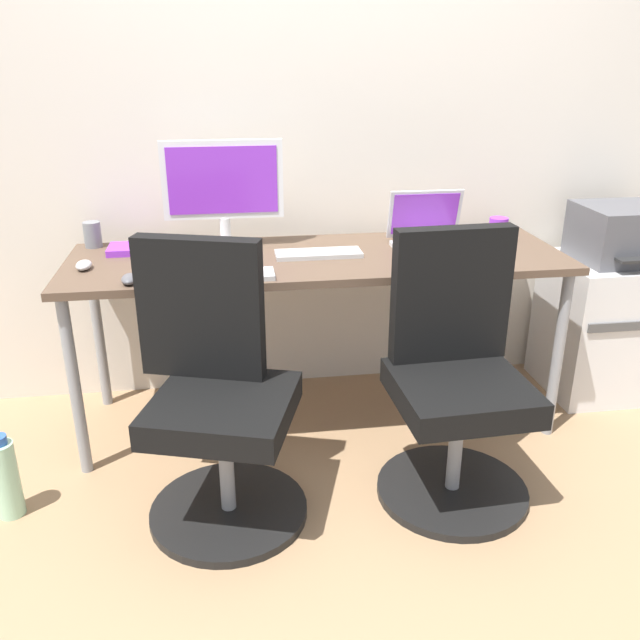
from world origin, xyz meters
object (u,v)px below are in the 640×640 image
at_px(office_chair_right, 455,381).
at_px(side_cabinet, 607,325).
at_px(water_bottle_on_floor, 5,478).
at_px(desktop_monitor, 223,187).
at_px(printer, 623,233).
at_px(coffee_mug, 498,228).
at_px(open_laptop, 429,234).
at_px(office_chair_left, 217,398).

relative_size(office_chair_right, side_cabinet, 1.49).
relative_size(water_bottle_on_floor, desktop_monitor, 0.65).
height_order(office_chair_right, side_cabinet, office_chair_right).
relative_size(printer, coffee_mug, 4.35).
xyz_separation_m(office_chair_right, open_laptop, (0.07, 0.60, 0.37)).
distance_m(printer, water_bottle_on_floor, 2.64).
bearing_deg(printer, coffee_mug, 175.48).
relative_size(office_chair_right, coffee_mug, 10.22).
distance_m(office_chair_left, office_chair_right, 0.82).
distance_m(office_chair_left, printer, 1.92).
distance_m(office_chair_right, side_cabinet, 1.16).
distance_m(office_chair_right, open_laptop, 0.71).
relative_size(printer, open_laptop, 1.29).
xyz_separation_m(desktop_monitor, coffee_mug, (1.16, -0.04, -0.20)).
bearing_deg(desktop_monitor, side_cabinet, -2.74).
xyz_separation_m(office_chair_left, open_laptop, (0.89, 0.60, 0.37)).
height_order(open_laptop, coffee_mug, open_laptop).
distance_m(office_chair_left, open_laptop, 1.14).
relative_size(office_chair_right, open_laptop, 3.03).
bearing_deg(desktop_monitor, printer, -2.77).
bearing_deg(side_cabinet, printer, -90.00).
height_order(side_cabinet, printer, printer).
xyz_separation_m(printer, desktop_monitor, (-1.72, 0.08, 0.24)).
distance_m(water_bottle_on_floor, desktop_monitor, 1.33).
height_order(office_chair_right, printer, office_chair_right).
relative_size(office_chair_left, water_bottle_on_floor, 3.03).
xyz_separation_m(side_cabinet, coffee_mug, (-0.56, 0.04, 0.47)).
bearing_deg(coffee_mug, water_bottle_on_floor, -162.04).
height_order(office_chair_right, coffee_mug, office_chair_right).
height_order(water_bottle_on_floor, desktop_monitor, desktop_monitor).
bearing_deg(open_laptop, coffee_mug, 13.34).
height_order(office_chair_right, open_laptop, open_laptop).
bearing_deg(side_cabinet, office_chair_left, -160.24).
xyz_separation_m(printer, coffee_mug, (-0.56, 0.04, 0.03)).
bearing_deg(printer, water_bottle_on_floor, -166.82).
distance_m(side_cabinet, desktop_monitor, 1.85).
xyz_separation_m(printer, open_laptop, (-0.89, -0.03, 0.04)).
xyz_separation_m(office_chair_right, printer, (0.96, 0.64, 0.33)).
height_order(side_cabinet, coffee_mug, coffee_mug).
xyz_separation_m(office_chair_left, office_chair_right, (0.82, 0.00, 0.00)).
bearing_deg(desktop_monitor, water_bottle_on_floor, -139.53).
distance_m(office_chair_left, desktop_monitor, 0.92).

